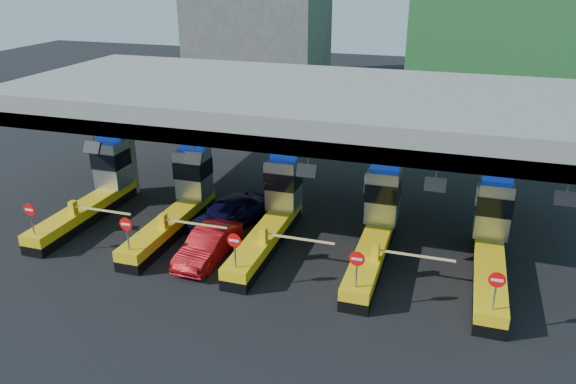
% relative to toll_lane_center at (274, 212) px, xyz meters
% --- Properties ---
extents(ground, '(120.00, 120.00, 0.00)m').
position_rel_toll_lane_center_xyz_m(ground, '(-0.00, -0.28, -1.40)').
color(ground, black).
rests_on(ground, ground).
extents(toll_canopy, '(28.00, 12.09, 7.00)m').
position_rel_toll_lane_center_xyz_m(toll_canopy, '(-0.00, 2.59, 4.74)').
color(toll_canopy, slate).
rests_on(toll_canopy, ground).
extents(toll_lane_far_left, '(4.43, 8.00, 4.16)m').
position_rel_toll_lane_center_xyz_m(toll_lane_far_left, '(-10.00, 0.00, 0.00)').
color(toll_lane_far_left, black).
rests_on(toll_lane_far_left, ground).
extents(toll_lane_left, '(4.43, 8.00, 4.16)m').
position_rel_toll_lane_center_xyz_m(toll_lane_left, '(-5.00, 0.00, 0.00)').
color(toll_lane_left, black).
rests_on(toll_lane_left, ground).
extents(toll_lane_center, '(4.43, 8.00, 4.16)m').
position_rel_toll_lane_center_xyz_m(toll_lane_center, '(0.00, 0.00, 0.00)').
color(toll_lane_center, black).
rests_on(toll_lane_center, ground).
extents(toll_lane_right, '(4.43, 8.00, 4.16)m').
position_rel_toll_lane_center_xyz_m(toll_lane_right, '(5.00, 0.00, 0.00)').
color(toll_lane_right, black).
rests_on(toll_lane_right, ground).
extents(toll_lane_far_right, '(4.43, 8.00, 4.16)m').
position_rel_toll_lane_center_xyz_m(toll_lane_far_right, '(10.00, 0.00, 0.00)').
color(toll_lane_far_right, black).
rests_on(toll_lane_far_right, ground).
extents(van, '(3.46, 5.17, 1.64)m').
position_rel_toll_lane_center_xyz_m(van, '(-2.53, 0.34, -0.58)').
color(van, black).
rests_on(van, ground).
extents(red_car, '(1.72, 4.41, 1.43)m').
position_rel_toll_lane_center_xyz_m(red_car, '(-2.13, -2.97, -0.68)').
color(red_car, maroon).
rests_on(red_car, ground).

